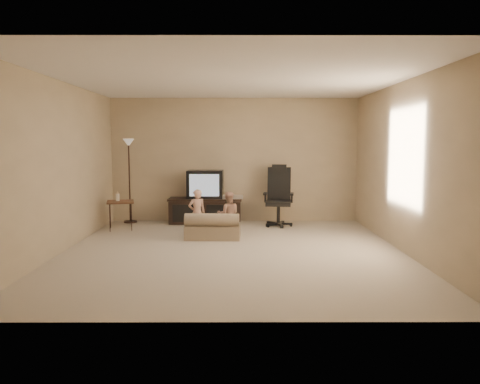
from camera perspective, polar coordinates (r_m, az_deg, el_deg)
The scene contains 9 objects.
floor at distance 6.98m, azimuth -0.89°, elevation -7.25°, with size 5.50×5.50×0.00m, color #BAA994.
room_shell at distance 6.79m, azimuth -0.91°, elevation 5.32°, with size 5.50×5.50×5.50m.
tv_stand at distance 9.38m, azimuth -4.20°, elevation -1.12°, with size 1.49×0.57×1.06m.
office_chair at distance 9.07m, azimuth 4.73°, elevation -1.45°, with size 0.61×0.64×1.18m.
side_table at distance 8.91m, azimuth -14.41°, elevation -1.19°, with size 0.58×0.58×0.72m.
floor_lamp at distance 9.60m, azimuth -13.38°, elevation 3.62°, with size 0.26×0.26×1.68m.
child_sofa at distance 7.85m, azimuth -3.35°, elevation -4.42°, with size 0.93×0.55×0.45m.
toddler_left at distance 7.99m, azimuth -5.27°, elevation -2.58°, with size 0.30×0.22×0.82m, color tan.
toddler_right at distance 7.97m, azimuth -1.43°, elevation -2.74°, with size 0.38×0.21×0.78m, color tan.
Camera 1 is at (0.09, -6.79, 1.60)m, focal length 35.00 mm.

